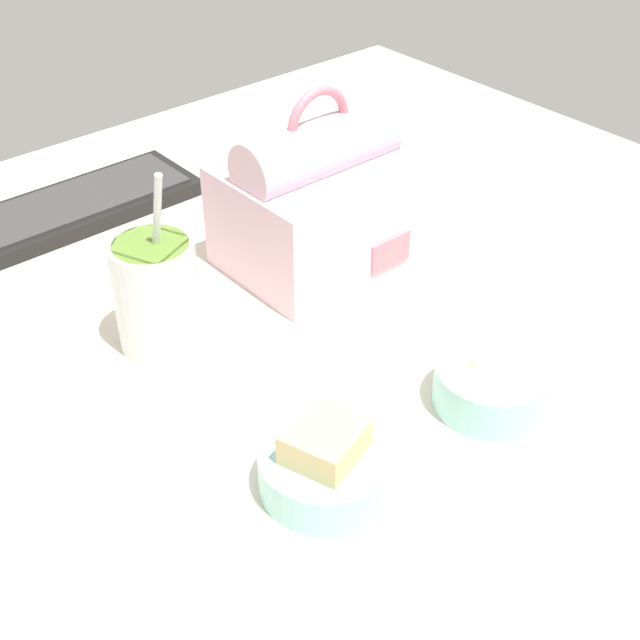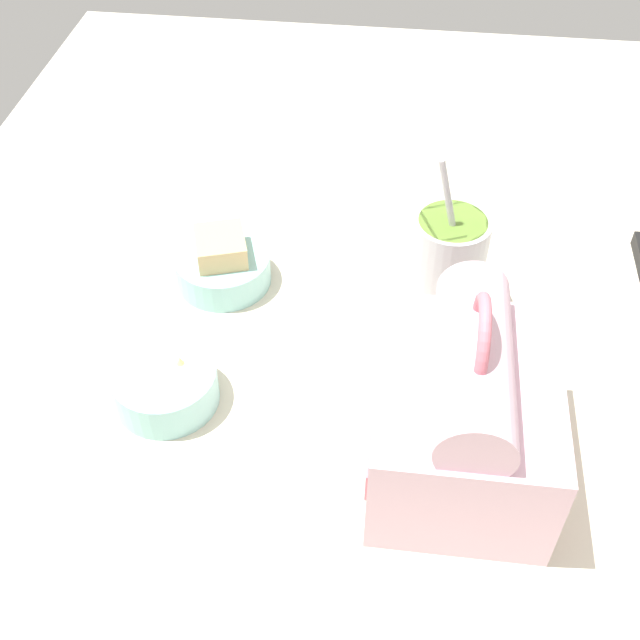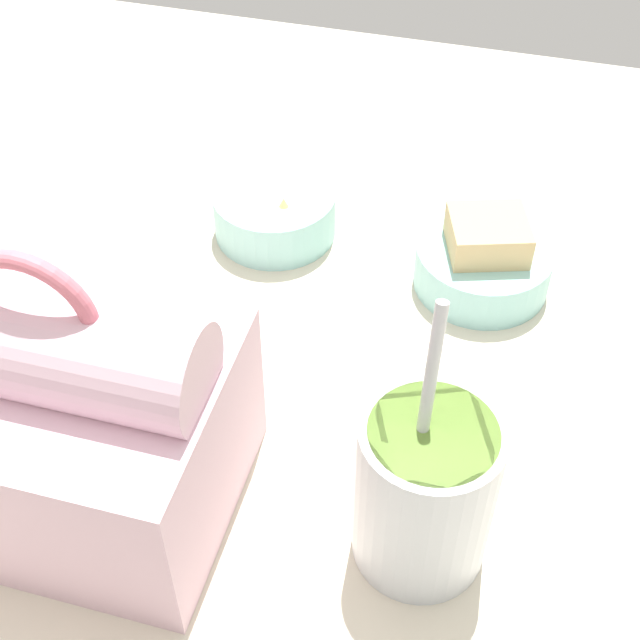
{
  "view_description": "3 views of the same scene",
  "coord_description": "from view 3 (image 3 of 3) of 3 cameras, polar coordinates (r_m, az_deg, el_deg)",
  "views": [
    {
      "loc": [
        -36.64,
        -54.08,
        55.09
      ],
      "look_at": [
        5.77,
        -4.55,
        7.0
      ],
      "focal_mm": 50.0,
      "sensor_mm": 36.0,
      "label": 1
    },
    {
      "loc": [
        61.32,
        2.3,
        63.26
      ],
      "look_at": [
        5.77,
        -4.55,
        7.0
      ],
      "focal_mm": 45.0,
      "sensor_mm": 36.0,
      "label": 2
    },
    {
      "loc": [
        -5.61,
        37.09,
        50.21
      ],
      "look_at": [
        5.77,
        -4.55,
        7.0
      ],
      "focal_mm": 50.0,
      "sensor_mm": 36.0,
      "label": 3
    }
  ],
  "objects": [
    {
      "name": "bento_bowl_sandwich",
      "position": [
        0.71,
        10.42,
        3.72
      ],
      "size": [
        10.6,
        10.6,
        6.34
      ],
      "color": "#93D1CC",
      "rests_on": "desk_surface"
    },
    {
      "name": "desk_surface",
      "position": [
        0.62,
        4.09,
        -7.82
      ],
      "size": [
        140.0,
        110.0,
        2.0
      ],
      "color": "beige",
      "rests_on": "ground"
    },
    {
      "name": "lunch_bag",
      "position": [
        0.55,
        -15.96,
        -6.01
      ],
      "size": [
        19.31,
        15.49,
        19.96
      ],
      "color": "beige",
      "rests_on": "desk_surface"
    },
    {
      "name": "bento_bowl_snacks",
      "position": [
        0.75,
        -2.91,
        6.92
      ],
      "size": [
        10.16,
        10.16,
        4.82
      ],
      "color": "#93D1CC",
      "rests_on": "desk_surface"
    },
    {
      "name": "soup_cup",
      "position": [
        0.52,
        6.75,
        -10.74
      ],
      "size": [
        8.02,
        8.02,
        18.71
      ],
      "color": "silver",
      "rests_on": "desk_surface"
    }
  ]
}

